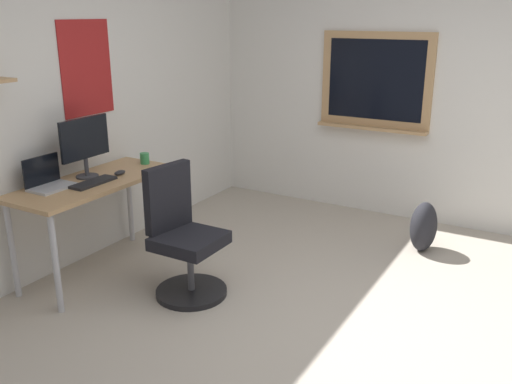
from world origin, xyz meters
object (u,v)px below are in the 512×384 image
backpack (423,227)px  monitor_primary (85,143)px  office_chair (183,241)px  coffee_mug (145,158)px  computer_mouse (120,173)px  keyboard (93,182)px  desk (94,191)px  laptop (48,180)px

backpack → monitor_primary: bearing=127.0°
office_chair → coffee_mug: size_ratio=10.33×
computer_mouse → backpack: bearing=-54.1°
keyboard → computer_mouse: computer_mouse is taller
desk → office_chair: bearing=-86.0°
backpack → keyboard: bearing=130.8°
office_chair → desk: bearing=94.0°
computer_mouse → office_chair: bearing=-102.4°
laptop → desk: bearing=-24.8°
keyboard → computer_mouse: size_ratio=3.56×
laptop → monitor_primary: bearing=-8.2°
desk → coffee_mug: size_ratio=14.48×
laptop → backpack: size_ratio=0.71×
desk → computer_mouse: bearing=-18.3°
office_chair → monitor_primary: size_ratio=2.05×
monitor_primary → computer_mouse: size_ratio=4.46×
desk → backpack: (1.69, -2.11, -0.45)m
monitor_primary → keyboard: monitor_primary is taller
backpack → coffee_mug: bearing=118.3°
desk → laptop: laptop is taller
laptop → backpack: 3.06m
computer_mouse → keyboard: bearing=180.0°
desk → monitor_primary: 0.37m
computer_mouse → desk: bearing=161.7°
monitor_primary → office_chair: bearing=-88.6°
desk → laptop: size_ratio=4.30×
keyboard → backpack: keyboard is taller
backpack → laptop: bearing=131.5°
laptop → backpack: (1.99, -2.25, -0.59)m
laptop → coffee_mug: bearing=-10.4°
computer_mouse → coffee_mug: 0.36m
desk → coffee_mug: bearing=-2.1°
monitor_primary → coffee_mug: 0.59m
laptop → coffee_mug: 0.88m
desk → laptop: 0.36m
monitor_primary → backpack: 2.87m
office_chair → keyboard: office_chair is taller
backpack → computer_mouse: bearing=125.9°
office_chair → monitor_primary: 1.08m
coffee_mug → laptop: bearing=169.6°
keyboard → computer_mouse: 0.28m
office_chair → keyboard: (-0.12, 0.72, 0.36)m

